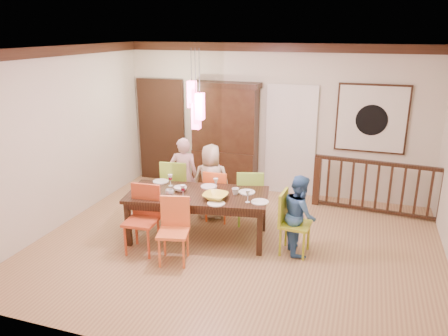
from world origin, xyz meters
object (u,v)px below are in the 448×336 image
(person_far_left, at_px, (184,176))
(person_end_right, at_px, (299,214))
(china_hutch, at_px, (225,137))
(balustrade, at_px, (377,186))
(dining_table, at_px, (198,198))
(chair_end_right, at_px, (296,219))
(person_far_mid, at_px, (211,182))
(chair_far_left, at_px, (177,183))

(person_far_left, xyz_separation_m, person_end_right, (2.17, -0.83, -0.09))
(china_hutch, height_order, balustrade, china_hutch)
(dining_table, xyz_separation_m, person_far_left, (-0.61, 0.89, 0.02))
(balustrade, distance_m, person_end_right, 2.14)
(dining_table, distance_m, person_end_right, 1.56)
(balustrade, height_order, person_end_right, person_end_right)
(chair_end_right, relative_size, person_far_mid, 0.71)
(balustrade, distance_m, person_far_mid, 2.93)
(chair_far_left, xyz_separation_m, china_hutch, (0.40, 1.49, 0.51))
(dining_table, bearing_deg, china_hutch, 87.77)
(balustrade, bearing_deg, dining_table, -139.40)
(person_far_left, bearing_deg, person_far_mid, 155.99)
(chair_far_left, distance_m, balustrade, 3.52)
(balustrade, bearing_deg, china_hutch, 178.07)
(china_hutch, height_order, person_far_left, china_hutch)
(dining_table, relative_size, person_far_left, 1.66)
(china_hutch, bearing_deg, person_far_left, -103.16)
(dining_table, bearing_deg, chair_end_right, -10.12)
(china_hutch, distance_m, person_far_left, 1.46)
(chair_far_left, distance_m, china_hutch, 1.63)
(chair_far_left, relative_size, person_far_mid, 0.78)
(dining_table, height_order, person_far_mid, person_far_mid)
(chair_far_left, xyz_separation_m, balustrade, (3.33, 1.15, -0.08))
(chair_end_right, height_order, person_far_left, person_far_left)
(chair_far_left, relative_size, person_end_right, 0.86)
(dining_table, distance_m, chair_far_left, 1.03)
(china_hutch, distance_m, person_end_right, 2.91)
(chair_far_left, bearing_deg, dining_table, 124.68)
(chair_far_left, bearing_deg, person_far_mid, 177.58)
(dining_table, xyz_separation_m, balustrade, (2.64, 1.90, -0.17))
(balustrade, bearing_deg, person_far_mid, -153.34)
(person_end_right, bearing_deg, balustrade, -52.22)
(chair_far_left, bearing_deg, person_far_left, -128.46)
(person_far_mid, bearing_deg, balustrade, -172.32)
(chair_end_right, relative_size, china_hutch, 0.43)
(balustrade, bearing_deg, person_end_right, -115.62)
(chair_end_right, distance_m, person_end_right, 0.10)
(dining_table, height_order, person_end_right, person_end_right)
(dining_table, relative_size, chair_end_right, 2.43)
(chair_far_left, bearing_deg, china_hutch, -112.57)
(china_hutch, bearing_deg, balustrade, -6.73)
(china_hutch, bearing_deg, person_far_mid, -81.34)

